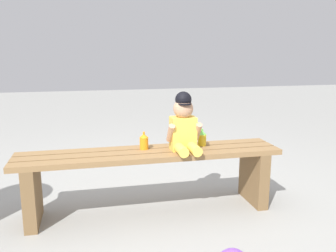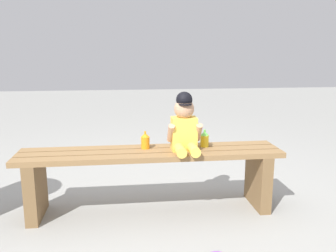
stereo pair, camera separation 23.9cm
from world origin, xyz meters
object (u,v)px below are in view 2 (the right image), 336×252
child_figure (184,125)px  sippy_cup_left (145,140)px  sippy_cup_right (205,139)px  park_bench (151,169)px

child_figure → sippy_cup_left: bearing=161.3°
child_figure → sippy_cup_right: (0.16, 0.09, -0.12)m
park_bench → child_figure: size_ratio=4.46×
park_bench → sippy_cup_left: 0.20m
park_bench → sippy_cup_left: size_ratio=14.55×
child_figure → sippy_cup_left: child_figure is taller
park_bench → child_figure: bearing=-7.9°
sippy_cup_left → park_bench: bearing=-59.9°
park_bench → sippy_cup_left: bearing=120.1°
child_figure → sippy_cup_left: (-0.26, 0.09, -0.12)m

